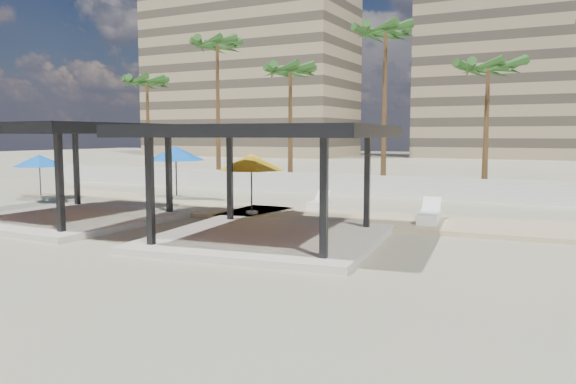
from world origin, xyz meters
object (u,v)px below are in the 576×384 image
Objects in this scene: pavilion_central at (268,173)px; lounger_a at (319,203)px; umbrella_a at (39,161)px; lounger_b at (429,216)px; pavilion_west at (69,163)px.

lounger_a is (-1.53, 7.50, -1.91)m from pavilion_central.
pavilion_central reaches higher than lounger_a.
lounger_a is at bearing 12.65° from umbrella_a.
pavilion_central is 7.06m from lounger_b.
lounger_b is at bearing -115.88° from lounger_a.
pavilion_central is at bearing -14.80° from umbrella_a.
pavilion_central is 2.99× the size of umbrella_a.
pavilion_west is 4.07× the size of lounger_a.
umbrella_a is 1.43× the size of lounger_a.
pavilion_central is 16.61m from umbrella_a.
umbrella_a is at bearing 158.22° from pavilion_central.
pavilion_central is 9.31m from pavilion_west.
lounger_a is at bearing 94.56° from pavilion_central.
umbrella_a is at bearing 96.58° from lounger_a.
pavilion_west is 10.86m from lounger_a.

